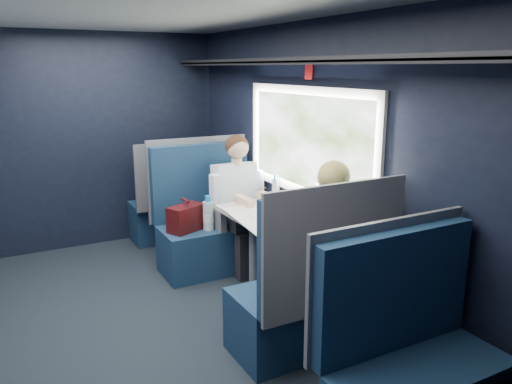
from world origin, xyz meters
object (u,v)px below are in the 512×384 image
table (270,223)px  seat_row_front (177,205)px  seat_row_back (411,367)px  woman (327,240)px  seat_bay_far (310,297)px  bottle_small (276,189)px  cup (281,197)px  seat_bay_near (208,226)px  laptop (307,201)px  man (240,197)px

table → seat_row_front: size_ratio=0.86×
seat_row_back → woman: (0.25, 1.09, 0.32)m
woman → table: bearing=95.5°
seat_bay_far → woman: (0.25, 0.17, 0.31)m
woman → bottle_small: size_ratio=5.83×
woman → cup: size_ratio=15.22×
seat_bay_near → laptop: size_ratio=3.00×
seat_row_back → laptop: 1.90m
seat_bay_far → cup: bearing=68.2°
man → laptop: bearing=-68.0°
table → woman: (0.07, -0.71, 0.06)m
seat_bay_far → seat_row_back: 0.92m
seat_row_back → laptop: seat_row_back is taller
seat_row_front → laptop: 1.94m
seat_bay_near → seat_row_back: seat_bay_near is taller
seat_row_back → cup: 2.21m
seat_row_front → laptop: size_ratio=2.76×
man → seat_row_back: bearing=-95.7°
seat_bay_near → seat_bay_far: size_ratio=1.00×
woman → man: bearing=90.0°
seat_bay_far → cup: 1.34m
man → laptop: size_ratio=3.15×
seat_row_back → bottle_small: bearing=77.8°
table → laptop: bearing=-2.9°
seat_row_front → man: bearing=-77.2°
seat_bay_far → seat_bay_near: bearing=90.4°
seat_bay_near → cup: size_ratio=14.51×
table → man: man is taller
seat_row_back → cup: bearing=77.2°
woman → laptop: bearing=67.2°
seat_bay_far → seat_row_back: size_ratio=1.09×
bottle_small → laptop: bearing=-82.1°
seat_bay_near → woman: size_ratio=0.95×
table → seat_row_front: seat_row_front is taller
seat_bay_near → seat_bay_far: 1.74m
seat_bay_near → seat_bay_far: same height
man → woman: size_ratio=1.00×
seat_row_front → man: (0.25, -1.10, 0.31)m
table → seat_bay_near: (-0.20, 0.87, -0.24)m
laptop → table: bearing=177.1°
cup → table: bearing=-132.5°
seat_bay_near → cup: (0.49, -0.54, 0.36)m
table → seat_bay_near: seat_bay_near is taller
seat_bay_far → seat_row_front: seat_bay_far is taller
seat_row_front → seat_row_back: (0.00, -3.59, 0.00)m
cup → laptop: bearing=-80.1°
seat_row_front → cup: seat_row_front is taller
table → woman: 0.71m
table → seat_row_back: size_ratio=0.86×
seat_row_back → laptop: (0.54, 1.78, 0.40)m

